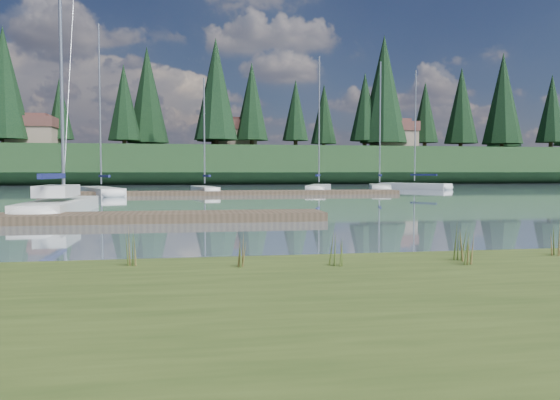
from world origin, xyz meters
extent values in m
plane|color=slate|center=(0.00, 30.00, 0.00)|extent=(200.00, 200.00, 0.00)
cube|color=#3A4C1C|center=(0.00, -6.00, 0.17)|extent=(60.00, 9.00, 0.35)
cube|color=#183118|center=(0.00, 73.00, 2.50)|extent=(200.00, 20.00, 5.00)
cube|color=silver|center=(-5.94, 13.07, 0.22)|extent=(1.79, 7.74, 0.70)
ellipsoid|color=silver|center=(-5.92, 16.94, 0.22)|extent=(1.70, 2.12, 0.70)
cylinder|color=silver|center=(-5.94, 13.78, 6.66)|extent=(0.14, 0.14, 11.72)
cube|color=navy|center=(-5.95, 11.93, 1.55)|extent=(0.22, 3.52, 0.20)
cube|color=silver|center=(-5.94, 12.63, 0.95)|extent=(1.24, 2.82, 0.45)
cube|color=#4C3D2C|center=(-4.00, 9.00, 0.15)|extent=(16.00, 2.00, 0.30)
cube|color=#4C3D2C|center=(2.00, 30.00, 0.15)|extent=(26.00, 2.20, 0.30)
cube|color=silver|center=(-7.09, 31.20, 0.22)|extent=(4.26, 7.51, 0.70)
ellipsoid|color=silver|center=(-8.44, 34.65, 0.22)|extent=(2.24, 2.47, 0.70)
cylinder|color=silver|center=(-7.09, 31.20, 6.59)|extent=(0.12, 0.12, 11.58)
cube|color=navy|center=(-6.73, 30.26, 1.40)|extent=(1.26, 2.82, 0.20)
cube|color=silver|center=(0.44, 32.15, 0.22)|extent=(2.15, 5.25, 0.70)
ellipsoid|color=silver|center=(-0.06, 34.66, 0.22)|extent=(1.37, 1.59, 0.70)
cylinder|color=silver|center=(0.44, 32.15, 4.83)|extent=(0.12, 0.12, 8.06)
cube|color=navy|center=(0.58, 31.46, 1.40)|extent=(0.60, 2.04, 0.20)
cube|color=silver|center=(10.36, 35.77, 0.22)|extent=(3.77, 7.17, 0.70)
ellipsoid|color=silver|center=(11.50, 39.10, 0.22)|extent=(2.07, 2.31, 0.70)
cylinder|color=silver|center=(10.36, 35.77, 6.20)|extent=(0.12, 0.12, 10.81)
cube|color=navy|center=(10.06, 34.86, 1.40)|extent=(1.09, 2.71, 0.20)
cube|color=silver|center=(15.98, 36.13, 0.22)|extent=(3.46, 7.03, 0.70)
ellipsoid|color=silver|center=(16.97, 39.42, 0.22)|extent=(1.97, 2.22, 0.70)
cylinder|color=silver|center=(15.98, 36.13, 6.10)|extent=(0.12, 0.12, 10.59)
cube|color=navy|center=(15.72, 35.23, 1.40)|extent=(0.97, 2.67, 0.20)
cube|color=silver|center=(21.46, 41.17, 0.22)|extent=(5.54, 6.95, 0.70)
ellipsoid|color=silver|center=(19.37, 44.17, 0.22)|extent=(2.45, 2.55, 0.70)
cylinder|color=silver|center=(21.46, 41.17, 6.25)|extent=(0.12, 0.12, 10.90)
cube|color=navy|center=(22.03, 40.35, 1.40)|extent=(1.83, 2.50, 0.20)
cone|color=#475B23|center=(-0.05, -2.47, 0.58)|extent=(0.03, 0.03, 0.45)
cone|color=brown|center=(0.06, -2.54, 0.53)|extent=(0.03, 0.03, 0.36)
cone|color=#475B23|center=(0.01, -2.44, 0.60)|extent=(0.03, 0.03, 0.50)
cone|color=brown|center=(0.09, -2.50, 0.51)|extent=(0.03, 0.03, 0.32)
cone|color=#475B23|center=(-0.03, -2.55, 0.55)|extent=(0.03, 0.03, 0.41)
cone|color=#475B23|center=(1.34, -2.61, 0.62)|extent=(0.03, 0.03, 0.54)
cone|color=brown|center=(1.45, -2.68, 0.57)|extent=(0.03, 0.03, 0.43)
cone|color=#475B23|center=(1.40, -2.58, 0.65)|extent=(0.03, 0.03, 0.59)
cone|color=brown|center=(1.48, -2.64, 0.54)|extent=(0.03, 0.03, 0.38)
cone|color=#475B23|center=(1.36, -2.69, 0.59)|extent=(0.03, 0.03, 0.48)
cone|color=#475B23|center=(3.32, -2.47, 0.63)|extent=(0.03, 0.03, 0.57)
cone|color=brown|center=(3.43, -2.54, 0.58)|extent=(0.03, 0.03, 0.45)
cone|color=#475B23|center=(3.38, -2.44, 0.66)|extent=(0.03, 0.03, 0.62)
cone|color=brown|center=(3.46, -2.50, 0.55)|extent=(0.03, 0.03, 0.40)
cone|color=#475B23|center=(3.34, -2.55, 0.60)|extent=(0.03, 0.03, 0.51)
cone|color=#475B23|center=(-1.62, -2.10, 0.61)|extent=(0.03, 0.03, 0.53)
cone|color=brown|center=(-1.51, -2.17, 0.56)|extent=(0.03, 0.03, 0.42)
cone|color=#475B23|center=(-1.56, -2.07, 0.64)|extent=(0.03, 0.03, 0.58)
cone|color=brown|center=(-1.48, -2.13, 0.54)|extent=(0.03, 0.03, 0.37)
cone|color=#475B23|center=(-1.60, -2.18, 0.59)|extent=(0.03, 0.03, 0.48)
cone|color=#475B23|center=(3.34, -2.81, 0.57)|extent=(0.03, 0.03, 0.45)
cone|color=brown|center=(3.45, -2.88, 0.53)|extent=(0.03, 0.03, 0.36)
cone|color=#475B23|center=(3.40, -2.78, 0.60)|extent=(0.03, 0.03, 0.49)
cone|color=brown|center=(3.48, -2.84, 0.51)|extent=(0.03, 0.03, 0.31)
cone|color=#475B23|center=(3.36, -2.89, 0.55)|extent=(0.03, 0.03, 0.40)
cone|color=#475B23|center=(5.15, -2.22, 0.63)|extent=(0.03, 0.03, 0.56)
cone|color=#475B23|center=(5.21, -2.19, 0.66)|extent=(0.03, 0.03, 0.62)
cone|color=#475B23|center=(5.17, -2.30, 0.60)|extent=(0.03, 0.03, 0.51)
cube|color=#33281C|center=(0.00, -1.60, 0.07)|extent=(60.00, 0.50, 0.14)
cylinder|color=#382619|center=(-25.00, 68.00, 5.90)|extent=(0.60, 0.60, 1.80)
cone|color=black|center=(-25.00, 68.00, 13.55)|extent=(6.60, 6.60, 15.00)
cylinder|color=#382619|center=(-10.00, 72.00, 5.90)|extent=(0.60, 0.60, 1.80)
cone|color=black|center=(-10.00, 72.00, 11.75)|extent=(4.84, 4.84, 11.00)
cylinder|color=#382619|center=(3.00, 66.00, 5.90)|extent=(0.60, 0.60, 1.80)
cone|color=black|center=(3.00, 66.00, 13.10)|extent=(6.16, 6.16, 14.00)
cylinder|color=#382619|center=(15.00, 70.00, 5.90)|extent=(0.60, 0.60, 1.80)
cone|color=black|center=(15.00, 70.00, 10.85)|extent=(3.96, 3.96, 9.00)
cylinder|color=#382619|center=(28.00, 68.00, 5.90)|extent=(0.60, 0.60, 1.80)
cone|color=black|center=(28.00, 68.00, 14.00)|extent=(7.04, 7.04, 16.00)
cylinder|color=#382619|center=(42.00, 71.00, 5.90)|extent=(0.60, 0.60, 1.80)
cone|color=black|center=(42.00, 71.00, 12.20)|extent=(5.28, 5.28, 12.00)
cylinder|color=#382619|center=(55.00, 67.00, 5.90)|extent=(0.60, 0.60, 1.80)
cone|color=black|center=(55.00, 67.00, 11.52)|extent=(4.62, 4.62, 10.50)
cube|color=gray|center=(-22.00, 70.00, 6.40)|extent=(6.00, 5.00, 2.80)
cube|color=brown|center=(-22.00, 70.00, 8.50)|extent=(6.30, 5.30, 1.40)
cube|color=brown|center=(-22.00, 70.00, 9.30)|extent=(4.20, 3.60, 0.70)
cube|color=gray|center=(6.00, 71.00, 6.40)|extent=(6.00, 5.00, 2.80)
cube|color=brown|center=(6.00, 71.00, 8.50)|extent=(6.30, 5.30, 1.40)
cube|color=brown|center=(6.00, 71.00, 9.30)|extent=(4.20, 3.60, 0.70)
cube|color=gray|center=(30.00, 69.00, 6.40)|extent=(6.00, 5.00, 2.80)
cube|color=brown|center=(30.00, 69.00, 8.50)|extent=(6.30, 5.30, 1.40)
cube|color=brown|center=(30.00, 69.00, 9.30)|extent=(4.20, 3.60, 0.70)
camera|label=1|loc=(-0.72, -10.29, 1.73)|focal=35.00mm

